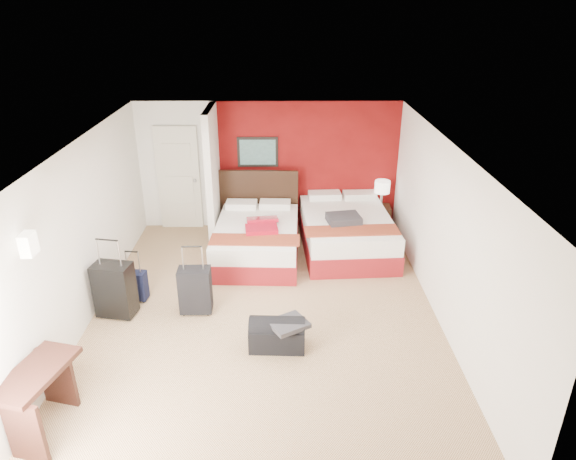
{
  "coord_description": "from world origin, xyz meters",
  "views": [
    {
      "loc": [
        0.27,
        -6.32,
        4.24
      ],
      "look_at": [
        0.35,
        0.8,
        1.0
      ],
      "focal_mm": 32.0,
      "sensor_mm": 36.0,
      "label": 1
    }
  ],
  "objects_px": {
    "nightstand": "(380,219)",
    "suitcase_black": "(115,291)",
    "red_suitcase_open": "(262,225)",
    "suitcase_charcoal": "(195,292)",
    "duffel_bag": "(277,335)",
    "suitcase_navy": "(136,287)",
    "bed_right": "(346,233)",
    "table_lamp": "(382,194)",
    "bed_left": "(257,241)",
    "desk": "(42,401)"
  },
  "relations": [
    {
      "from": "nightstand",
      "to": "suitcase_black",
      "type": "height_order",
      "value": "suitcase_black"
    },
    {
      "from": "red_suitcase_open",
      "to": "suitcase_charcoal",
      "type": "xyz_separation_m",
      "value": [
        -0.92,
        -1.66,
        -0.32
      ]
    },
    {
      "from": "nightstand",
      "to": "duffel_bag",
      "type": "height_order",
      "value": "nightstand"
    },
    {
      "from": "suitcase_black",
      "to": "suitcase_navy",
      "type": "bearing_deg",
      "value": 76.81
    },
    {
      "from": "bed_right",
      "to": "duffel_bag",
      "type": "bearing_deg",
      "value": -116.24
    },
    {
      "from": "nightstand",
      "to": "table_lamp",
      "type": "relative_size",
      "value": 1.03
    },
    {
      "from": "bed_left",
      "to": "suitcase_charcoal",
      "type": "distance_m",
      "value": 1.94
    },
    {
      "from": "bed_right",
      "to": "desk",
      "type": "relative_size",
      "value": 2.35
    },
    {
      "from": "suitcase_black",
      "to": "suitcase_charcoal",
      "type": "relative_size",
      "value": 1.17
    },
    {
      "from": "suitcase_charcoal",
      "to": "suitcase_navy",
      "type": "distance_m",
      "value": 1.02
    },
    {
      "from": "duffel_bag",
      "to": "desk",
      "type": "xyz_separation_m",
      "value": [
        -2.45,
        -1.4,
        0.21
      ]
    },
    {
      "from": "nightstand",
      "to": "desk",
      "type": "bearing_deg",
      "value": -127.29
    },
    {
      "from": "bed_left",
      "to": "suitcase_black",
      "type": "relative_size",
      "value": 2.57
    },
    {
      "from": "bed_left",
      "to": "suitcase_navy",
      "type": "xyz_separation_m",
      "value": [
        -1.77,
        -1.42,
        -0.08
      ]
    },
    {
      "from": "bed_right",
      "to": "bed_left",
      "type": "bearing_deg",
      "value": -172.99
    },
    {
      "from": "bed_right",
      "to": "suitcase_black",
      "type": "height_order",
      "value": "suitcase_black"
    },
    {
      "from": "duffel_bag",
      "to": "bed_right",
      "type": "bearing_deg",
      "value": 69.42
    },
    {
      "from": "suitcase_black",
      "to": "duffel_bag",
      "type": "relative_size",
      "value": 1.1
    },
    {
      "from": "red_suitcase_open",
      "to": "suitcase_black",
      "type": "relative_size",
      "value": 0.93
    },
    {
      "from": "table_lamp",
      "to": "suitcase_charcoal",
      "type": "height_order",
      "value": "table_lamp"
    },
    {
      "from": "red_suitcase_open",
      "to": "suitcase_navy",
      "type": "bearing_deg",
      "value": -151.49
    },
    {
      "from": "nightstand",
      "to": "duffel_bag",
      "type": "xyz_separation_m",
      "value": [
        -1.99,
        -3.66,
        -0.08
      ]
    },
    {
      "from": "red_suitcase_open",
      "to": "suitcase_charcoal",
      "type": "distance_m",
      "value": 1.92
    },
    {
      "from": "suitcase_black",
      "to": "desk",
      "type": "distance_m",
      "value": 2.18
    },
    {
      "from": "bed_right",
      "to": "nightstand",
      "type": "height_order",
      "value": "bed_right"
    },
    {
      "from": "table_lamp",
      "to": "suitcase_charcoal",
      "type": "distance_m",
      "value": 4.26
    },
    {
      "from": "suitcase_charcoal",
      "to": "desk",
      "type": "distance_m",
      "value": 2.58
    },
    {
      "from": "duffel_bag",
      "to": "bed_left",
      "type": "bearing_deg",
      "value": 100.82
    },
    {
      "from": "suitcase_navy",
      "to": "nightstand",
      "type": "bearing_deg",
      "value": 37.32
    },
    {
      "from": "table_lamp",
      "to": "suitcase_navy",
      "type": "height_order",
      "value": "table_lamp"
    },
    {
      "from": "red_suitcase_open",
      "to": "suitcase_navy",
      "type": "relative_size",
      "value": 1.65
    },
    {
      "from": "bed_left",
      "to": "red_suitcase_open",
      "type": "bearing_deg",
      "value": -42.64
    },
    {
      "from": "bed_right",
      "to": "suitcase_navy",
      "type": "bearing_deg",
      "value": -156.37
    },
    {
      "from": "table_lamp",
      "to": "duffel_bag",
      "type": "distance_m",
      "value": 4.21
    },
    {
      "from": "nightstand",
      "to": "suitcase_charcoal",
      "type": "relative_size",
      "value": 0.79
    },
    {
      "from": "table_lamp",
      "to": "suitcase_black",
      "type": "relative_size",
      "value": 0.65
    },
    {
      "from": "table_lamp",
      "to": "duffel_bag",
      "type": "relative_size",
      "value": 0.71
    },
    {
      "from": "desk",
      "to": "duffel_bag",
      "type": "bearing_deg",
      "value": 44.26
    },
    {
      "from": "desk",
      "to": "nightstand",
      "type": "bearing_deg",
      "value": 63.29
    },
    {
      "from": "bed_right",
      "to": "desk",
      "type": "height_order",
      "value": "desk"
    },
    {
      "from": "bed_left",
      "to": "table_lamp",
      "type": "distance_m",
      "value": 2.63
    },
    {
      "from": "bed_right",
      "to": "red_suitcase_open",
      "type": "bearing_deg",
      "value": -168.74
    },
    {
      "from": "nightstand",
      "to": "table_lamp",
      "type": "xyz_separation_m",
      "value": [
        0.0,
        0.0,
        0.53
      ]
    },
    {
      "from": "red_suitcase_open",
      "to": "table_lamp",
      "type": "bearing_deg",
      "value": 20.24
    },
    {
      "from": "bed_left",
      "to": "suitcase_navy",
      "type": "height_order",
      "value": "bed_left"
    },
    {
      "from": "bed_right",
      "to": "desk",
      "type": "distance_m",
      "value": 5.66
    },
    {
      "from": "table_lamp",
      "to": "nightstand",
      "type": "bearing_deg",
      "value": 0.0
    },
    {
      "from": "suitcase_black",
      "to": "suitcase_navy",
      "type": "xyz_separation_m",
      "value": [
        0.18,
        0.41,
        -0.17
      ]
    },
    {
      "from": "suitcase_navy",
      "to": "desk",
      "type": "distance_m",
      "value": 2.61
    },
    {
      "from": "duffel_bag",
      "to": "suitcase_navy",
      "type": "bearing_deg",
      "value": 153.61
    }
  ]
}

